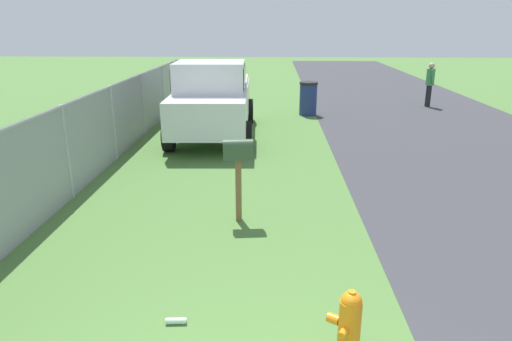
{
  "coord_description": "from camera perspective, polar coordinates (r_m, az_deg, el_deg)",
  "views": [
    {
      "loc": [
        -2.21,
        0.11,
        3.09
      ],
      "look_at": [
        4.45,
        0.36,
        0.91
      ],
      "focal_mm": 32.23,
      "sensor_mm": 36.0,
      "label": 1
    }
  ],
  "objects": [
    {
      "name": "mailbox",
      "position": [
        7.16,
        -2.23,
        1.75
      ],
      "size": [
        0.25,
        0.49,
        1.35
      ],
      "rotation": [
        0.0,
        0.0,
        0.11
      ],
      "color": "brown",
      "rests_on": "ground"
    },
    {
      "name": "pedestrian",
      "position": [
        18.52,
        20.78,
        10.28
      ],
      "size": [
        0.49,
        0.3,
        1.63
      ],
      "rotation": [
        0.0,
        0.0,
        4.8
      ],
      "color": "black",
      "rests_on": "ground"
    },
    {
      "name": "fire_hydrant",
      "position": [
        4.64,
        11.47,
        -18.45
      ],
      "size": [
        0.38,
        0.36,
        0.74
      ],
      "rotation": [
        0.0,
        0.0,
        1.03
      ],
      "color": "orange",
      "rests_on": "ground"
    },
    {
      "name": "trash_bin",
      "position": [
        15.94,
        6.5,
        8.87
      ],
      "size": [
        0.62,
        0.62,
        1.13
      ],
      "color": "navy",
      "rests_on": "ground"
    },
    {
      "name": "fence_section",
      "position": [
        11.05,
        -17.34,
        5.97
      ],
      "size": [
        14.86,
        0.07,
        1.71
      ],
      "color": "#9EA3A8",
      "rests_on": "ground"
    },
    {
      "name": "pickup_truck",
      "position": [
        12.74,
        -5.42,
        9.03
      ],
      "size": [
        5.1,
        2.31,
        2.09
      ],
      "rotation": [
        0.0,
        0.0,
        3.18
      ],
      "color": "silver",
      "rests_on": "ground"
    },
    {
      "name": "litter_bottle_midfield_b",
      "position": [
        5.23,
        -9.89,
        -17.92
      ],
      "size": [
        0.08,
        0.22,
        0.07
      ],
      "primitive_type": "cylinder",
      "rotation": [
        0.0,
        1.57,
        4.78
      ],
      "color": "#B2D8BF",
      "rests_on": "ground"
    }
  ]
}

